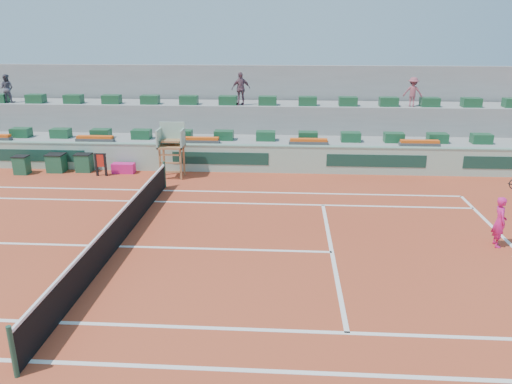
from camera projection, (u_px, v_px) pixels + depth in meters
The scene contains 20 objects.
ground at pixel (119, 247), 15.07m from camera, with size 90.00×90.00×0.00m, color #A5391F.
seating_tier_lower at pixel (187, 147), 25.02m from camera, with size 36.00×4.00×1.20m, color gray.
seating_tier_upper at pixel (192, 127), 26.32m from camera, with size 36.00×2.40×2.60m, color gray.
stadium_back_wall at pixel (197, 106), 27.56m from camera, with size 36.00×0.40×4.40m, color gray.
player_bag at pixel (124, 168), 22.67m from camera, with size 1.01×0.45×0.45m, color #D91C7A.
spectator_left at pixel (7, 88), 25.70m from camera, with size 0.70×0.55×1.45m, color #50505D.
spectator_mid at pixel (241, 89), 24.81m from camera, with size 0.95×0.40×1.63m, color #704A57.
spectator_right at pixel (413, 92), 24.39m from camera, with size 0.92×0.53×1.42m, color #954A55.
court_lines at pixel (119, 246), 15.06m from camera, with size 23.89×11.09×0.01m.
tennis_net at pixel (117, 230), 14.90m from camera, with size 0.10×11.97×1.10m.
advertising_hoarding at pixel (178, 157), 22.92m from camera, with size 36.00×0.34×1.26m.
umpire_chair at pixel (172, 143), 21.69m from camera, with size 1.10×0.90×2.40m.
seat_row_lower at pixel (183, 135), 23.91m from camera, with size 32.90×0.60×0.44m.
seat_row_upper at pixel (189, 100), 25.28m from camera, with size 32.90×0.60×0.44m.
flower_planters at pixel (147, 140), 23.27m from camera, with size 26.80×0.36×0.28m.
drink_cooler_a at pixel (84, 162), 22.85m from camera, with size 0.72×0.62×0.84m.
drink_cooler_b at pixel (56, 163), 22.80m from camera, with size 0.79×0.69×0.84m.
drink_cooler_c at pixel (22, 165), 22.45m from camera, with size 0.64×0.55×0.84m.
towel_rack at pixel (101, 163), 22.11m from camera, with size 0.53×0.09×1.03m.
tennis_player at pixel (500, 221), 14.87m from camera, with size 0.41×0.86×2.28m.
Camera 1 is at (5.02, -13.51, 6.27)m, focal length 35.00 mm.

